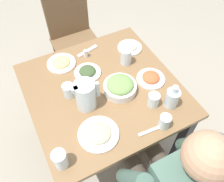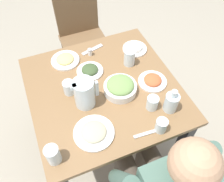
% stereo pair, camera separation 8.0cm
% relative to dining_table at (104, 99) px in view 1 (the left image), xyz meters
% --- Properties ---
extents(ground_plane, '(8.00, 8.00, 0.00)m').
position_rel_dining_table_xyz_m(ground_plane, '(0.00, 0.00, -0.61)').
color(ground_plane, '#9E937F').
extents(dining_table, '(0.92, 0.92, 0.73)m').
position_rel_dining_table_xyz_m(dining_table, '(0.00, 0.00, 0.00)').
color(dining_table, olive).
rests_on(dining_table, ground_plane).
extents(chair_far, '(0.40, 0.40, 0.90)m').
position_rel_dining_table_xyz_m(chair_far, '(0.10, 0.83, -0.10)').
color(chair_far, brown).
rests_on(chair_far, ground_plane).
extents(diner_near, '(0.48, 0.53, 1.19)m').
position_rel_dining_table_xyz_m(diner_near, '(0.07, -0.62, 0.04)').
color(diner_near, '#4C6B5B').
rests_on(diner_near, ground_plane).
extents(water_pitcher, '(0.16, 0.12, 0.19)m').
position_rel_dining_table_xyz_m(water_pitcher, '(-0.14, -0.07, 0.21)').
color(water_pitcher, silver).
rests_on(water_pitcher, dining_table).
extents(salad_bowl, '(0.20, 0.20, 0.09)m').
position_rel_dining_table_xyz_m(salad_bowl, '(0.09, -0.07, 0.16)').
color(salad_bowl, white).
rests_on(salad_bowl, dining_table).
extents(plate_beans, '(0.23, 0.23, 0.04)m').
position_rel_dining_table_xyz_m(plate_beans, '(-0.16, -0.28, 0.13)').
color(plate_beans, white).
rests_on(plate_beans, dining_table).
extents(plate_dolmas, '(0.18, 0.18, 0.04)m').
position_rel_dining_table_xyz_m(plate_dolmas, '(-0.03, 0.16, 0.13)').
color(plate_dolmas, white).
rests_on(plate_dolmas, dining_table).
extents(plate_rice_curry, '(0.18, 0.18, 0.05)m').
position_rel_dining_table_xyz_m(plate_rice_curry, '(0.31, -0.08, 0.13)').
color(plate_rice_curry, white).
rests_on(plate_rice_curry, dining_table).
extents(plate_fries, '(0.19, 0.19, 0.04)m').
position_rel_dining_table_xyz_m(plate_fries, '(-0.16, 0.32, 0.13)').
color(plate_fries, white).
rests_on(plate_fries, dining_table).
extents(plate_yoghurt, '(0.17, 0.17, 0.05)m').
position_rel_dining_table_xyz_m(plate_yoghurt, '(0.34, 0.25, 0.14)').
color(plate_yoghurt, white).
rests_on(plate_yoghurt, dining_table).
extents(water_glass_by_pitcher, '(0.07, 0.07, 0.11)m').
position_rel_dining_table_xyz_m(water_glass_by_pitcher, '(0.24, 0.13, 0.18)').
color(water_glass_by_pitcher, silver).
rests_on(water_glass_by_pitcher, dining_table).
extents(water_glass_center, '(0.07, 0.07, 0.09)m').
position_rel_dining_table_xyz_m(water_glass_center, '(0.21, -0.25, 0.16)').
color(water_glass_center, silver).
rests_on(water_glass_center, dining_table).
extents(water_glass_far_right, '(0.06, 0.06, 0.09)m').
position_rel_dining_table_xyz_m(water_glass_far_right, '(0.18, -0.40, 0.16)').
color(water_glass_far_right, silver).
rests_on(water_glass_far_right, dining_table).
extents(water_glass_near_left, '(0.07, 0.07, 0.11)m').
position_rel_dining_table_xyz_m(water_glass_near_left, '(-0.40, -0.34, 0.17)').
color(water_glass_near_left, silver).
rests_on(water_glass_near_left, dining_table).
extents(water_glass_near_right, '(0.07, 0.07, 0.09)m').
position_rel_dining_table_xyz_m(water_glass_near_right, '(-0.21, 0.05, 0.16)').
color(water_glass_near_right, silver).
rests_on(water_glass_near_right, dining_table).
extents(oil_carafe, '(0.08, 0.08, 0.16)m').
position_rel_dining_table_xyz_m(oil_carafe, '(0.30, -0.30, 0.17)').
color(oil_carafe, silver).
rests_on(oil_carafe, dining_table).
extents(salt_shaker, '(0.03, 0.03, 0.05)m').
position_rel_dining_table_xyz_m(salt_shaker, '(0.02, 0.32, 0.15)').
color(salt_shaker, white).
rests_on(salt_shaker, dining_table).
extents(fork_near, '(0.17, 0.07, 0.01)m').
position_rel_dining_table_xyz_m(fork_near, '(0.05, 0.36, 0.12)').
color(fork_near, silver).
rests_on(fork_near, dining_table).
extents(knife_near, '(0.19, 0.03, 0.01)m').
position_rel_dining_table_xyz_m(knife_near, '(0.12, -0.39, 0.12)').
color(knife_near, silver).
rests_on(knife_near, dining_table).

